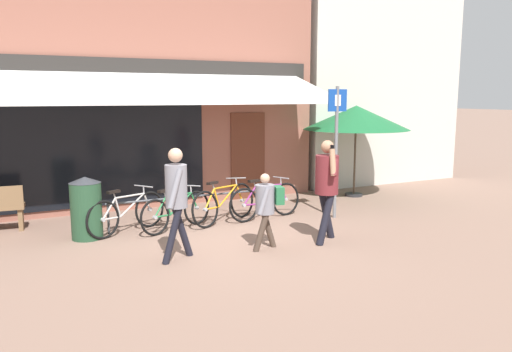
{
  "coord_description": "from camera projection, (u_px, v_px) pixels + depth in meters",
  "views": [
    {
      "loc": [
        -3.36,
        -7.97,
        2.49
      ],
      "look_at": [
        0.63,
        0.08,
        1.05
      ],
      "focal_mm": 35.0,
      "sensor_mm": 36.0,
      "label": 1
    }
  ],
  "objects": [
    {
      "name": "ground_plane",
      "position": [
        227.0,
        237.0,
        8.92
      ],
      "size": [
        160.0,
        160.0,
        0.0
      ],
      "primitive_type": "plane",
      "color": "#846656"
    },
    {
      "name": "shop_front",
      "position": [
        122.0,
        68.0,
        12.0
      ],
      "size": [
        8.8,
        4.55,
        6.33
      ],
      "color": "#8E5647",
      "rests_on": "ground_plane"
    },
    {
      "name": "neighbour_building",
      "position": [
        350.0,
        80.0,
        15.62
      ],
      "size": [
        5.07,
        4.0,
        5.97
      ],
      "color": "beige",
      "rests_on": "ground_plane"
    },
    {
      "name": "bike_rack_rail",
      "position": [
        195.0,
        200.0,
        9.8
      ],
      "size": [
        3.43,
        0.04,
        0.57
      ],
      "color": "#47494F",
      "rests_on": "ground_plane"
    },
    {
      "name": "bicycle_silver",
      "position": [
        127.0,
        213.0,
        9.15
      ],
      "size": [
        1.6,
        0.85,
        0.83
      ],
      "rotation": [
        -0.04,
        0.0,
        0.45
      ],
      "color": "black",
      "rests_on": "ground_plane"
    },
    {
      "name": "bicycle_green",
      "position": [
        176.0,
        211.0,
        9.37
      ],
      "size": [
        1.59,
        0.84,
        0.82
      ],
      "rotation": [
        -0.08,
        0.0,
        0.42
      ],
      "color": "black",
      "rests_on": "ground_plane"
    },
    {
      "name": "bicycle_orange",
      "position": [
        224.0,
        203.0,
        9.92
      ],
      "size": [
        1.69,
        0.93,
        0.88
      ],
      "rotation": [
        -0.12,
        0.0,
        0.45
      ],
      "color": "black",
      "rests_on": "ground_plane"
    },
    {
      "name": "bicycle_purple",
      "position": [
        265.0,
        201.0,
        10.2
      ],
      "size": [
        1.75,
        0.52,
        0.84
      ],
      "rotation": [
        -0.06,
        0.0,
        0.15
      ],
      "color": "black",
      "rests_on": "ground_plane"
    },
    {
      "name": "pedestrian_adult",
      "position": [
        327.0,
        180.0,
        8.5
      ],
      "size": [
        0.59,
        0.72,
        1.78
      ],
      "rotation": [
        0.0,
        0.0,
        3.31
      ],
      "color": "black",
      "rests_on": "ground_plane"
    },
    {
      "name": "pedestrian_child",
      "position": [
        267.0,
        203.0,
        8.11
      ],
      "size": [
        0.56,
        0.43,
        1.27
      ],
      "rotation": [
        0.0,
        0.0,
        2.94
      ],
      "color": "#47382D",
      "rests_on": "ground_plane"
    },
    {
      "name": "pedestrian_second_adult",
      "position": [
        176.0,
        192.0,
        7.52
      ],
      "size": [
        0.57,
        0.57,
        1.74
      ],
      "rotation": [
        0.0,
        0.0,
        3.23
      ],
      "color": "black",
      "rests_on": "ground_plane"
    },
    {
      "name": "litter_bin",
      "position": [
        86.0,
        208.0,
        8.75
      ],
      "size": [
        0.55,
        0.55,
        1.11
      ],
      "color": "#23472D",
      "rests_on": "ground_plane"
    },
    {
      "name": "parking_sign",
      "position": [
        336.0,
        139.0,
        10.09
      ],
      "size": [
        0.44,
        0.07,
        2.69
      ],
      "color": "slate",
      "rests_on": "ground_plane"
    },
    {
      "name": "cafe_parasol",
      "position": [
        356.0,
        118.0,
        12.29
      ],
      "size": [
        2.62,
        2.62,
        2.27
      ],
      "color": "#4C3D2D",
      "rests_on": "ground_plane"
    }
  ]
}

